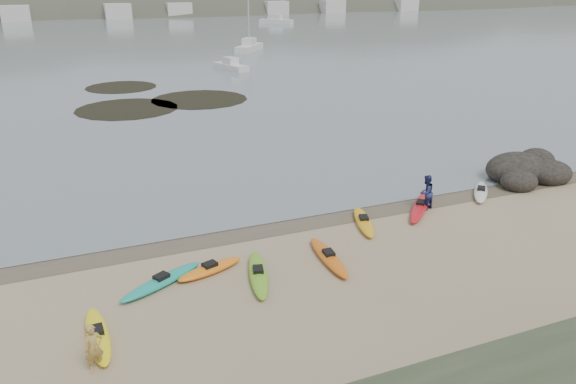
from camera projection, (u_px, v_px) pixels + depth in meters
name	position (u px, v px, depth m)	size (l,w,h in m)	color
ground	(288.00, 221.00, 27.22)	(600.00, 600.00, 0.00)	tan
wet_sand	(290.00, 223.00, 26.96)	(60.00, 60.00, 0.00)	brown
kayaks	(312.00, 247.00, 24.23)	(22.14, 8.89, 0.34)	yellow
person_west	(94.00, 348.00, 16.64)	(0.57, 0.37, 1.57)	tan
person_east	(426.00, 192.00, 28.26)	(0.88, 0.69, 1.82)	navy
rock_cluster	(527.00, 174.00, 32.80)	(5.40, 3.99, 1.89)	black
kelp_mats	(153.00, 99.00, 53.85)	(16.07, 19.17, 0.04)	black
moored_boats	(90.00, 40.00, 99.19)	(95.57, 73.65, 1.34)	silver
far_hills	(190.00, 52.00, 214.26)	(550.00, 135.00, 80.00)	#384235
far_town	(107.00, 12.00, 153.70)	(199.00, 5.00, 4.00)	beige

